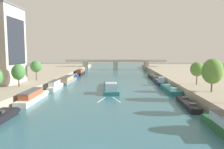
{
  "coord_description": "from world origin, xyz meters",
  "views": [
    {
      "loc": [
        2.69,
        -21.39,
        11.18
      ],
      "look_at": [
        0.0,
        52.43,
        3.41
      ],
      "focal_mm": 34.58,
      "sensor_mm": 36.0,
      "label": 1
    }
  ],
  "objects": [
    {
      "name": "moored_boat_right_downstream",
      "position": [
        16.98,
        69.67,
        0.58
      ],
      "size": [
        3.18,
        15.39,
        2.22
      ],
      "color": "black",
      "rests_on": "ground"
    },
    {
      "name": "quay_left",
      "position": [
        -37.11,
        55.0,
        1.06
      ],
      "size": [
        36.0,
        170.0,
        2.11
      ],
      "primitive_type": "cube",
      "color": "#A89E89",
      "rests_on": "ground"
    },
    {
      "name": "moored_boat_left_midway",
      "position": [
        -17.26,
        26.38,
        1.07
      ],
      "size": [
        3.26,
        15.41,
        2.55
      ],
      "color": "silver",
      "rests_on": "ground"
    },
    {
      "name": "moored_boat_left_gap_after",
      "position": [
        -16.89,
        70.93,
        0.68
      ],
      "size": [
        1.71,
        10.22,
        2.39
      ],
      "color": "#1E284C",
      "rests_on": "ground"
    },
    {
      "name": "moored_boat_right_lone",
      "position": [
        17.0,
        7.88,
        1.12
      ],
      "size": [
        2.14,
        11.11,
        2.69
      ],
      "color": "#235633",
      "rests_on": "ground"
    },
    {
      "name": "wake_behind_barge",
      "position": [
        0.18,
        27.97,
        0.01
      ],
      "size": [
        5.59,
        6.05,
        0.03
      ],
      "color": "#A5D1DB",
      "rests_on": "ground"
    },
    {
      "name": "moored_boat_left_near",
      "position": [
        -16.69,
        41.8,
        1.14
      ],
      "size": [
        2.21,
        11.28,
        2.75
      ],
      "color": "silver",
      "rests_on": "ground"
    },
    {
      "name": "bridge_far",
      "position": [
        0.0,
        113.18,
        4.07
      ],
      "size": [
        62.22,
        4.4,
        6.36
      ],
      "color": "#ADA899",
      "rests_on": "ground"
    },
    {
      "name": "tree_right_distant",
      "position": [
        23.69,
        28.07,
        6.78
      ],
      "size": [
        4.64,
        4.64,
        7.56
      ],
      "color": "brown",
      "rests_on": "quay_right"
    },
    {
      "name": "quay_right",
      "position": [
        37.11,
        55.0,
        1.06
      ],
      "size": [
        36.0,
        170.0,
        2.11
      ],
      "primitive_type": "cube",
      "color": "#A89E89",
      "rests_on": "ground"
    },
    {
      "name": "tree_left_past_mid",
      "position": [
        -23.68,
        33.46,
        5.93
      ],
      "size": [
        3.46,
        3.46,
        5.89
      ],
      "color": "brown",
      "rests_on": "quay_left"
    },
    {
      "name": "moored_boat_left_lone",
      "position": [
        -16.58,
        56.59,
        0.99
      ],
      "size": [
        3.48,
        16.36,
        2.36
      ],
      "color": "gray",
      "rests_on": "ground"
    },
    {
      "name": "moored_boat_right_far",
      "position": [
        16.72,
        22.68,
        0.55
      ],
      "size": [
        2.63,
        12.84,
        2.13
      ],
      "color": "black",
      "rests_on": "ground"
    },
    {
      "name": "barge_midriver",
      "position": [
        0.05,
        41.98,
        0.85
      ],
      "size": [
        5.35,
        22.71,
        2.92
      ],
      "color": "#23666B",
      "rests_on": "ground"
    },
    {
      "name": "moored_boat_right_second",
      "position": [
        16.52,
        54.2,
        0.84
      ],
      "size": [
        2.49,
        12.57,
        2.82
      ],
      "color": "#1E284C",
      "rests_on": "ground"
    },
    {
      "name": "tree_right_midway",
      "position": [
        23.98,
        38.52,
        6.42
      ],
      "size": [
        3.68,
        3.68,
        6.32
      ],
      "color": "brown",
      "rests_on": "quay_right"
    },
    {
      "name": "moored_boat_left_second",
      "position": [
        -16.56,
        82.87,
        1.18
      ],
      "size": [
        2.65,
        12.68,
        2.84
      ],
      "color": "black",
      "rests_on": "ground"
    },
    {
      "name": "tree_left_far",
      "position": [
        -23.96,
        46.0,
        6.54
      ],
      "size": [
        3.53,
        3.53,
        6.25
      ],
      "color": "brown",
      "rests_on": "quay_left"
    },
    {
      "name": "moored_boat_right_near",
      "position": [
        17.05,
        39.87,
        0.62
      ],
      "size": [
        3.09,
        14.84,
        2.29
      ],
      "color": "#23666B",
      "rests_on": "ground"
    }
  ]
}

